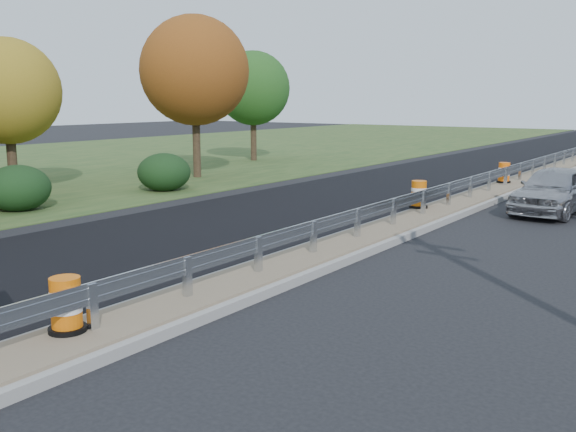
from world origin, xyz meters
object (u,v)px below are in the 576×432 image
Objects in this scene: barrel_median_mid at (419,195)px; car_silver at (554,190)px; barrel_median_near at (66,306)px; barrel_median_far at (504,173)px.

car_silver reaches higher than barrel_median_mid.
car_silver is (3.05, 16.00, 0.13)m from barrel_median_near.
barrel_median_far is 0.19× the size of car_silver.
car_silver is (3.10, -4.94, 0.13)m from barrel_median_far.
barrel_median_near is 1.00× the size of barrel_median_far.
barrel_median_near is at bearing -88.58° from barrel_median_mid.
barrel_median_near is at bearing -97.09° from car_silver.
barrel_median_near is at bearing -89.87° from barrel_median_far.
barrel_median_mid reaches higher than barrel_median_near.
barrel_median_near is 20.95m from barrel_median_far.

